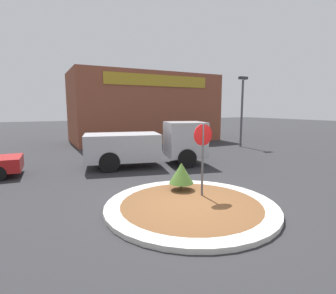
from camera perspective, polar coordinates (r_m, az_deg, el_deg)
name	(u,v)px	position (r m, az deg, el deg)	size (l,w,h in m)	color
ground_plane	(191,208)	(8.12, 4.98, -13.08)	(120.00, 120.00, 0.00)	#2D2D30
traffic_island	(191,206)	(8.10, 4.99, -12.62)	(5.14, 5.14, 0.14)	beige
stop_sign	(203,148)	(8.46, 7.58, -0.15)	(0.68, 0.07, 2.49)	#4C4C51
island_shrub	(181,173)	(9.18, 2.92, -5.68)	(0.86, 0.86, 0.96)	brown
utility_truck	(149,144)	(13.50, -4.07, 0.67)	(6.40, 3.38, 2.26)	#B2B2B7
storefront_building	(145,108)	(24.36, -5.06, 8.47)	(12.83, 6.07, 5.99)	brown
light_pole	(242,105)	(21.07, 15.82, 8.74)	(0.70, 0.30, 5.33)	#4C4C51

